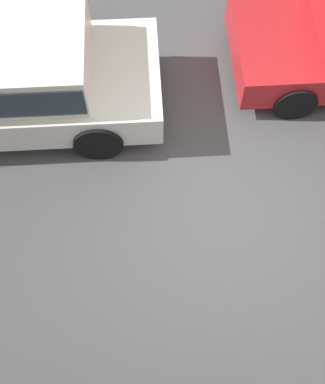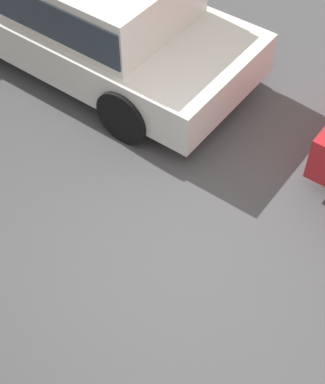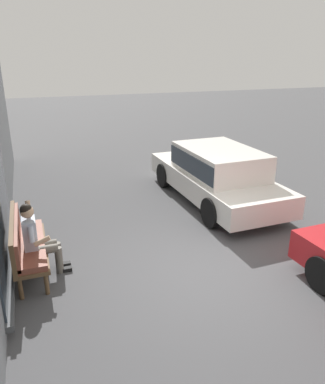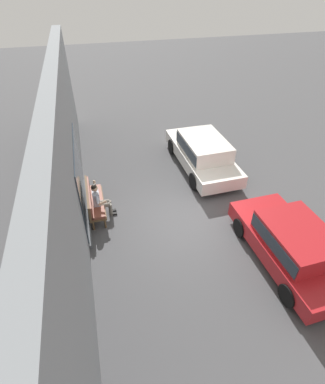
{
  "view_description": "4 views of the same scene",
  "coord_description": "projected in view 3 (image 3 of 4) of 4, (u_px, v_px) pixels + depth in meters",
  "views": [
    {
      "loc": [
        0.89,
        2.6,
        5.81
      ],
      "look_at": [
        0.81,
        0.16,
        0.98
      ],
      "focal_mm": 45.0,
      "sensor_mm": 36.0,
      "label": 1
    },
    {
      "loc": [
        -1.69,
        2.6,
        4.81
      ],
      "look_at": [
        0.36,
        -0.02,
        0.85
      ],
      "focal_mm": 55.0,
      "sensor_mm": 36.0,
      "label": 2
    },
    {
      "loc": [
        -5.09,
        2.6,
        3.63
      ],
      "look_at": [
        0.99,
        0.4,
        1.23
      ],
      "focal_mm": 35.0,
      "sensor_mm": 36.0,
      "label": 3
    },
    {
      "loc": [
        -7.2,
        2.6,
        7.04
      ],
      "look_at": [
        0.77,
        0.52,
        0.75
      ],
      "focal_mm": 28.0,
      "sensor_mm": 36.0,
      "label": 4
    }
  ],
  "objects": [
    {
      "name": "parked_car_mid",
      "position": [
        217.0,
        172.0,
        9.53
      ],
      "size": [
        4.66,
        2.0,
        1.42
      ],
      "color": "white",
      "rests_on": "ground_plane"
    },
    {
      "name": "bench",
      "position": [
        24.0,
        241.0,
        6.49
      ],
      "size": [
        1.9,
        0.55,
        0.99
      ],
      "color": "brown",
      "rests_on": "ground_plane"
    },
    {
      "name": "person_on_phone",
      "position": [
        37.0,
        238.0,
        6.34
      ],
      "size": [
        0.73,
        0.74,
        1.32
      ],
      "color": "#6B665B",
      "rests_on": "ground_plane"
    },
    {
      "name": "ground_plane",
      "position": [
        203.0,
        273.0,
        6.58
      ],
      "size": [
        60.0,
        60.0,
        0.0
      ],
      "primitive_type": "plane",
      "color": "#4C4C4F"
    }
  ]
}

